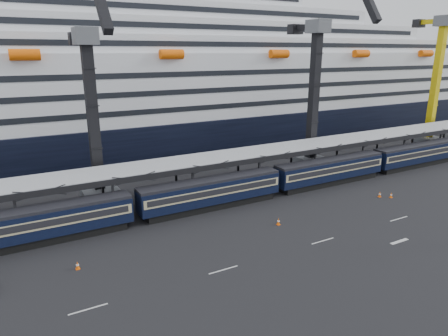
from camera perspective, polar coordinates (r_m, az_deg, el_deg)
The scene contains 12 objects.
ground at distance 47.98m, azimuth 12.46°, elevation -7.75°, with size 260.00×260.00×0.00m, color black.
lane_markings at distance 50.40m, azimuth 23.50°, elevation -7.56°, with size 111.00×4.27×0.02m.
train at distance 52.11m, azimuth 1.48°, elevation -2.78°, with size 133.05×3.00×4.05m.
canopy at distance 56.84m, azimuth 3.51°, elevation 2.03°, with size 130.00×6.25×5.53m.
cruise_ship at distance 83.74m, azimuth -9.08°, elevation 11.39°, with size 214.09×28.84×34.00m.
crane_dark_near at distance 52.43m, azimuth -18.21°, elevation 7.48°, with size 4.50×17.75×35.08m.
crane_dark_mid at distance 67.31m, azimuth 13.00°, elevation 10.89°, with size 4.50×18.24×39.64m.
crane_yellow_near at distance 92.99m, azimuth 28.36°, elevation 11.33°, with size 4.50×20.12×40.16m.
traffic_cone_c at distance 40.02m, azimuth -20.20°, elevation -12.90°, with size 0.39×0.39×0.78m.
traffic_cone_d at distance 46.83m, azimuth 7.77°, elevation -7.56°, with size 0.42×0.42×0.83m.
traffic_cone_e at distance 59.24m, azimuth 22.77°, elevation -3.59°, with size 0.38×0.38×0.76m.
traffic_cone_f at distance 58.94m, azimuth 21.36°, elevation -3.53°, with size 0.38×0.38×0.76m.
Camera 1 is at (-29.67, -32.42, 19.24)m, focal length 32.00 mm.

